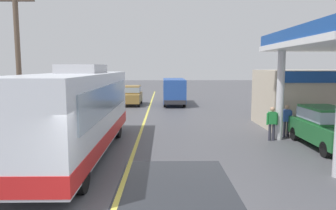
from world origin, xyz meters
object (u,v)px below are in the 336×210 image
(pedestrian_near_pump, at_px, (287,119))
(pedestrian_by_shop, at_px, (272,122))
(car_trailing_behind_bus, at_px, (132,94))
(minibus_opposing_lane, at_px, (174,89))
(coach_bus_main, at_px, (78,114))
(car_at_pump, at_px, (325,125))

(pedestrian_near_pump, bearing_deg, pedestrian_by_shop, -143.34)
(pedestrian_near_pump, xyz_separation_m, car_trailing_behind_bus, (-9.26, 14.04, 0.08))
(minibus_opposing_lane, bearing_deg, coach_bus_main, -104.19)
(car_at_pump, distance_m, pedestrian_near_pump, 2.28)
(coach_bus_main, relative_size, pedestrian_near_pump, 6.65)
(coach_bus_main, xyz_separation_m, pedestrian_near_pump, (9.74, 3.25, -0.79))
(pedestrian_by_shop, distance_m, car_trailing_behind_bus, 16.94)
(pedestrian_by_shop, relative_size, car_trailing_behind_bus, 0.40)
(car_trailing_behind_bus, bearing_deg, pedestrian_by_shop, -60.81)
(coach_bus_main, relative_size, pedestrian_by_shop, 6.65)
(car_at_pump, relative_size, minibus_opposing_lane, 0.69)
(car_at_pump, bearing_deg, car_trailing_behind_bus, 122.22)
(coach_bus_main, height_order, pedestrian_by_shop, coach_bus_main)
(coach_bus_main, xyz_separation_m, car_at_pump, (10.64, 1.15, -0.71))
(coach_bus_main, bearing_deg, car_at_pump, 6.17)
(car_trailing_behind_bus, bearing_deg, car_at_pump, -57.78)
(minibus_opposing_lane, height_order, car_trailing_behind_bus, minibus_opposing_lane)
(coach_bus_main, distance_m, pedestrian_by_shop, 9.12)
(minibus_opposing_lane, distance_m, pedestrian_by_shop, 15.70)
(car_at_pump, xyz_separation_m, minibus_opposing_lane, (-6.19, 16.44, 0.46))
(minibus_opposing_lane, bearing_deg, pedestrian_by_shop, -74.14)
(pedestrian_near_pump, bearing_deg, car_at_pump, -66.68)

